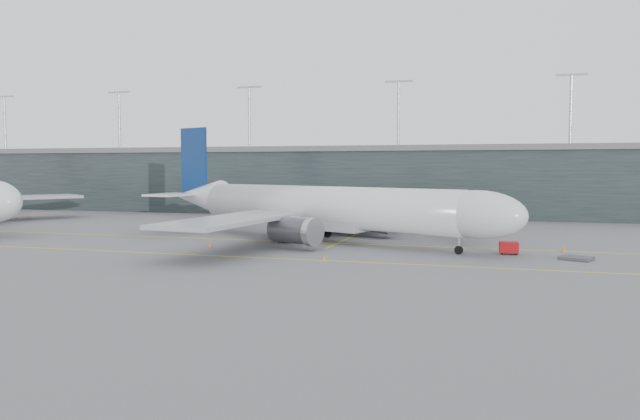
# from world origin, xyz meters

# --- Properties ---
(ground) EXTENTS (320.00, 320.00, 0.00)m
(ground) POSITION_xyz_m (0.00, 0.00, 0.00)
(ground) COLOR #58585D
(ground) RESTS_ON ground
(taxiline_a) EXTENTS (160.00, 0.25, 0.02)m
(taxiline_a) POSITION_xyz_m (0.00, -4.00, 0.01)
(taxiline_a) COLOR gold
(taxiline_a) RESTS_ON ground
(taxiline_b) EXTENTS (160.00, 0.25, 0.02)m
(taxiline_b) POSITION_xyz_m (0.00, -20.00, 0.01)
(taxiline_b) COLOR gold
(taxiline_b) RESTS_ON ground
(taxiline_lead_main) EXTENTS (0.25, 60.00, 0.02)m
(taxiline_lead_main) POSITION_xyz_m (5.00, 20.00, 0.01)
(taxiline_lead_main) COLOR gold
(taxiline_lead_main) RESTS_ON ground
(taxiline_lead_adj) EXTENTS (0.25, 60.00, 0.02)m
(taxiline_lead_adj) POSITION_xyz_m (-75.00, 20.00, 0.01)
(taxiline_lead_adj) COLOR gold
(taxiline_lead_adj) RESTS_ON ground
(terminal) EXTENTS (240.00, 36.00, 29.00)m
(terminal) POSITION_xyz_m (-0.00, 58.00, 7.62)
(terminal) COLOR black
(terminal) RESTS_ON ground
(main_aircraft) EXTENTS (59.18, 54.67, 17.30)m
(main_aircraft) POSITION_xyz_m (2.44, -2.50, 4.85)
(main_aircraft) COLOR silver
(main_aircraft) RESTS_ON ground
(jet_bridge) EXTENTS (16.92, 43.58, 6.35)m
(jet_bridge) POSITION_xyz_m (16.12, 22.79, 4.75)
(jet_bridge) COLOR #28282D
(jet_bridge) RESTS_ON ground
(gse_cart) EXTENTS (2.37, 1.63, 1.54)m
(gse_cart) POSITION_xyz_m (28.01, -8.68, 0.85)
(gse_cart) COLOR #A50B10
(gse_cart) RESTS_ON ground
(baggage_dolly) EXTENTS (4.19, 3.82, 0.34)m
(baggage_dolly) POSITION_xyz_m (35.45, -11.28, 0.20)
(baggage_dolly) COLOR #3C3B41
(baggage_dolly) RESTS_ON ground
(uld_a) EXTENTS (2.13, 1.78, 1.80)m
(uld_a) POSITION_xyz_m (-6.29, 9.75, 0.94)
(uld_a) COLOR #3D3D43
(uld_a) RESTS_ON ground
(uld_b) EXTENTS (2.33, 2.00, 1.87)m
(uld_b) POSITION_xyz_m (-3.33, 10.53, 0.98)
(uld_b) COLOR #3D3D43
(uld_b) RESTS_ON ground
(uld_c) EXTENTS (2.12, 1.70, 1.91)m
(uld_c) POSITION_xyz_m (1.19, 9.57, 1.01)
(uld_c) COLOR #3D3D43
(uld_c) RESTS_ON ground
(cone_nose) EXTENTS (0.48, 0.48, 0.76)m
(cone_nose) POSITION_xyz_m (34.67, -4.76, 0.38)
(cone_nose) COLOR orange
(cone_nose) RESTS_ON ground
(cone_wing_stbd) EXTENTS (0.39, 0.39, 0.62)m
(cone_wing_stbd) POSITION_xyz_m (7.63, -19.76, 0.31)
(cone_wing_stbd) COLOR orange
(cone_wing_stbd) RESTS_ON ground
(cone_wing_port) EXTENTS (0.40, 0.40, 0.64)m
(cone_wing_port) POSITION_xyz_m (6.73, 12.66, 0.32)
(cone_wing_port) COLOR #D5560B
(cone_wing_port) RESTS_ON ground
(cone_tail) EXTENTS (0.43, 0.43, 0.68)m
(cone_tail) POSITION_xyz_m (-10.45, -12.35, 0.34)
(cone_tail) COLOR orange
(cone_tail) RESTS_ON ground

